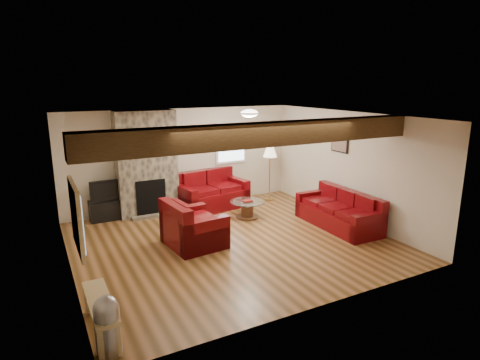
% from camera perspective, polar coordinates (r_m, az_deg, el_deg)
% --- Properties ---
extents(room, '(8.00, 8.00, 8.00)m').
position_cam_1_polar(room, '(7.81, -1.26, -0.18)').
color(room, '#583917').
rests_on(room, ground).
extents(floor, '(6.00, 6.00, 0.00)m').
position_cam_1_polar(floor, '(8.20, -1.22, -8.69)').
color(floor, '#583917').
rests_on(floor, ground).
extents(oak_beam, '(6.00, 0.36, 0.38)m').
position_cam_1_polar(oak_beam, '(6.53, 3.63, 6.52)').
color(oak_beam, black).
rests_on(oak_beam, room).
extents(chimney_breast, '(1.40, 0.67, 2.50)m').
position_cam_1_polar(chimney_breast, '(9.76, -13.14, 2.11)').
color(chimney_breast, '#3A342D').
rests_on(chimney_breast, floor).
extents(back_window, '(0.90, 0.08, 1.10)m').
position_cam_1_polar(back_window, '(10.72, -1.29, 5.28)').
color(back_window, silver).
rests_on(back_window, room).
extents(hatch_window, '(0.08, 1.00, 0.90)m').
position_cam_1_polar(hatch_window, '(5.56, -22.20, -4.90)').
color(hatch_window, tan).
rests_on(hatch_window, room).
extents(ceiling_dome, '(0.40, 0.40, 0.18)m').
position_cam_1_polar(ceiling_dome, '(8.82, 1.35, 9.27)').
color(ceiling_dome, '#EEE2CB').
rests_on(ceiling_dome, room).
extents(artwork_back, '(0.42, 0.06, 0.52)m').
position_cam_1_polar(artwork_back, '(10.23, -7.35, 5.61)').
color(artwork_back, black).
rests_on(artwork_back, room).
extents(artwork_right, '(0.06, 0.55, 0.42)m').
position_cam_1_polar(artwork_right, '(9.60, 13.96, 5.09)').
color(artwork_right, black).
rests_on(artwork_right, room).
extents(sofa_three, '(0.89, 2.07, 0.79)m').
position_cam_1_polar(sofa_three, '(9.14, 13.78, -4.05)').
color(sofa_three, '#410406').
rests_on(sofa_three, floor).
extents(loveseat, '(1.88, 1.27, 0.93)m').
position_cam_1_polar(loveseat, '(10.18, -4.08, -1.45)').
color(loveseat, '#410406').
rests_on(loveseat, floor).
extents(armchair_red, '(1.09, 1.22, 0.91)m').
position_cam_1_polar(armchair_red, '(7.92, -6.57, -6.09)').
color(armchair_red, '#410406').
rests_on(armchair_red, floor).
extents(coffee_table, '(0.81, 0.81, 0.43)m').
position_cam_1_polar(coffee_table, '(9.51, 1.04, -4.19)').
color(coffee_table, '#402614').
rests_on(coffee_table, floor).
extents(tv_cabinet, '(0.93, 0.37, 0.47)m').
position_cam_1_polar(tv_cabinet, '(9.86, -17.95, -4.02)').
color(tv_cabinet, black).
rests_on(tv_cabinet, floor).
extents(television, '(0.87, 0.11, 0.50)m').
position_cam_1_polar(television, '(9.73, -18.16, -1.30)').
color(television, black).
rests_on(television, tv_cabinet).
extents(floor_lamp, '(0.37, 0.37, 1.45)m').
position_cam_1_polar(floor_lamp, '(10.73, 4.29, 3.58)').
color(floor_lamp, tan).
rests_on(floor_lamp, floor).
extents(pine_bench, '(0.28, 1.22, 0.46)m').
position_cam_1_polar(pine_bench, '(5.66, -19.15, -17.91)').
color(pine_bench, tan).
rests_on(pine_bench, floor).
extents(pedal_bin, '(0.32, 0.32, 0.75)m').
position_cam_1_polar(pedal_bin, '(5.20, -18.33, -19.02)').
color(pedal_bin, '#9E9EA3').
rests_on(pedal_bin, floor).
extents(coal_bucket, '(0.33, 0.33, 0.31)m').
position_cam_1_polar(coal_bucket, '(9.69, -8.54, -4.28)').
color(coal_bucket, slate).
rests_on(coal_bucket, floor).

